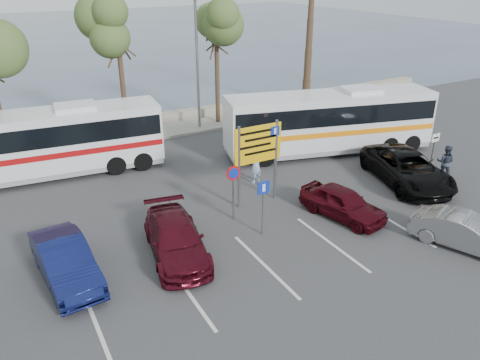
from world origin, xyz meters
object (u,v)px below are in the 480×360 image
street_lamp_right (198,55)px  pedestrian_far (445,162)px  car_blue (65,261)px  suv_black (407,168)px  car_maroon (176,239)px  car_silver_b (465,232)px  coach_bus_left (44,146)px  direction_sign (258,150)px  coach_bus_right (329,124)px  car_red (343,203)px  pedestrian_near (256,165)px

street_lamp_right → pedestrian_far: 14.92m
car_blue → suv_black: bearing=-4.7°
car_blue → pedestrian_far: bearing=-6.3°
car_maroon → car_silver_b: bearing=-16.0°
coach_bus_left → car_maroon: size_ratio=2.51×
direction_sign → pedestrian_far: direction_sign is taller
coach_bus_right → car_red: (-4.12, -6.09, -0.99)m
car_maroon → pedestrian_near: size_ratio=2.47×
street_lamp_right → car_red: (0.38, -13.11, -3.96)m
car_silver_b → car_blue: bearing=135.9°
coach_bus_right → pedestrian_far: 6.17m
car_silver_b → direction_sign: bearing=102.4°
coach_bus_left → suv_black: coach_bus_left is taller
coach_bus_right → pedestrian_far: (2.69, -5.50, -0.78)m
car_blue → car_red: bearing=-10.5°
direction_sign → car_red: 4.08m
coach_bus_left → car_silver_b: (12.28, -14.00, -0.98)m
car_blue → pedestrian_near: size_ratio=2.32×
pedestrian_far → car_blue: bearing=54.0°
car_red → pedestrian_far: 6.84m
car_blue → car_maroon: car_blue is taller
direction_sign → pedestrian_far: (9.19, -2.20, -1.58)m
coach_bus_left → direction_sign: bearing=-44.2°
car_blue → car_maroon: (3.67, -0.40, -0.04)m
car_blue → pedestrian_far: 17.48m
coach_bus_right → car_maroon: size_ratio=2.57×
car_silver_b → pedestrian_far: pedestrian_far is taller
car_red → pedestrian_near: (-1.38, 4.59, 0.27)m
pedestrian_near → car_blue: bearing=0.4°
coach_bus_right → pedestrian_far: coach_bus_right is taller
car_blue → car_red: (10.66, -1.09, -0.06)m
street_lamp_right → pedestrian_near: (-1.00, -8.52, -3.69)m
car_silver_b → coach_bus_left: bearing=108.1°
street_lamp_right → direction_sign: 10.73m
pedestrian_far → suv_black: bearing=41.7°
car_red → street_lamp_right: bearing=78.3°
coach_bus_left → pedestrian_far: 19.22m
car_maroon → car_red: car_maroon is taller
coach_bus_right → car_maroon: bearing=-154.1°
coach_bus_right → car_maroon: coach_bus_right is taller
coach_bus_left → car_silver_b: 18.65m
car_red → pedestrian_far: pedestrian_far is taller
coach_bus_right → car_blue: 15.63m
coach_bus_right → pedestrian_near: 5.75m
car_blue → suv_black: size_ratio=0.77×
street_lamp_right → car_maroon: (-6.61, -12.42, -3.95)m
direction_sign → pedestrian_near: direction_sign is taller
street_lamp_right → car_maroon: 14.62m
suv_black → car_blue: bearing=-163.4°
car_blue → car_silver_b: size_ratio=1.11×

